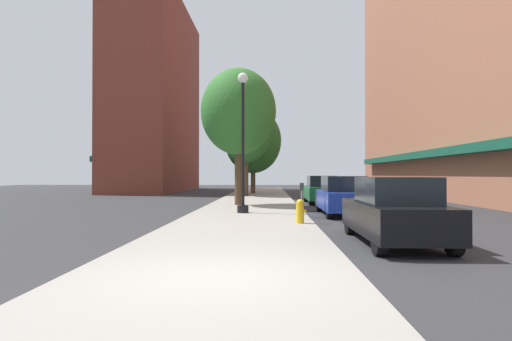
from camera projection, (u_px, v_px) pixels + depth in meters
ground_plane at (322, 204)px, 24.36m from camera, size 90.00×90.00×0.00m
sidewalk_slab at (255, 202)px, 25.49m from camera, size 4.80×50.00×0.12m
building_right_brick at (478, 15)px, 28.14m from camera, size 6.80×40.00×25.16m
building_far_background at (156, 98)px, 43.93m from camera, size 6.80×18.00×19.58m
lamppost at (243, 139)px, 17.52m from camera, size 0.48×0.48×5.90m
fire_hydrant at (300, 211)px, 13.73m from camera, size 0.33×0.26×0.79m
parking_meter_near at (302, 196)px, 14.76m from camera, size 0.14×0.09×1.31m
tree_near at (246, 134)px, 31.57m from camera, size 3.84×3.84×6.94m
tree_mid at (238, 112)px, 22.13m from camera, size 4.00×4.00×7.26m
tree_far at (253, 141)px, 36.11m from camera, size 4.89×4.89×7.36m
car_black at (394, 211)px, 10.34m from camera, size 1.80×4.30×1.66m
car_blue at (342, 196)px, 17.66m from camera, size 1.80×4.30×1.66m
car_green at (321, 190)px, 24.81m from camera, size 1.80×4.30×1.66m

